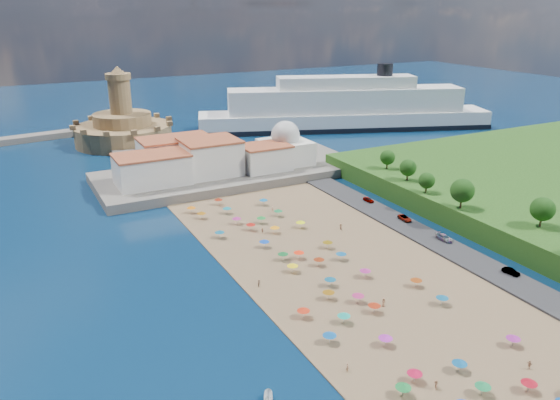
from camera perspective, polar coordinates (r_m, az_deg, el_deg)
ground at (r=123.41m, az=3.73°, el=-7.30°), size 700.00×700.00×0.00m
terrace at (r=187.89m, az=-5.13°, el=2.83°), size 90.00×36.00×3.00m
jetty at (r=213.85m, az=-14.24°, el=4.32°), size 18.00×70.00×2.40m
waterfront_buildings at (r=182.40m, az=-9.07°, el=4.23°), size 57.00×29.00×11.00m
domed_building at (r=192.31m, az=0.56°, el=5.62°), size 16.00×16.00×15.00m
fortress at (r=241.15m, az=-16.08°, el=7.22°), size 40.00×40.00×32.40m
cruise_ship at (r=262.16m, az=6.82°, el=9.31°), size 136.52×66.48×30.11m
beach_parasols at (r=113.22m, az=6.43°, el=-8.82°), size 31.35×117.20×2.20m
beachgoers at (r=116.65m, az=6.63°, el=-8.50°), size 35.24×89.37×1.87m
parked_cars at (r=140.89m, az=17.22°, el=-4.02°), size 2.62×77.88×1.41m
hillside_trees at (r=142.55m, az=22.89°, el=-0.62°), size 13.59×106.64×7.94m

